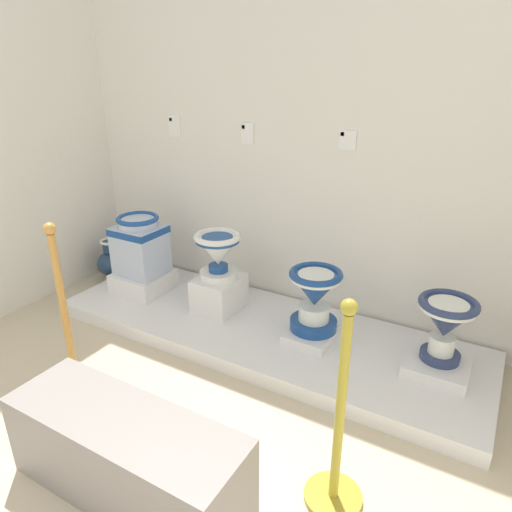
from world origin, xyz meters
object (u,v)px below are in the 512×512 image
at_px(plinth_block_tall_cobalt, 219,293).
at_px(plinth_block_central_ornate, 313,332).
at_px(plinth_block_leftmost, 144,281).
at_px(info_placard_first, 175,126).
at_px(stanchion_post_near_left, 69,341).
at_px(antique_toilet_tall_cobalt, 218,251).
at_px(antique_toilet_leftmost, 140,243).
at_px(plinth_block_broad_patterned, 438,364).
at_px(info_placard_third, 347,140).
at_px(stanchion_post_near_right, 337,447).
at_px(decorative_vase_companion, 112,261).
at_px(antique_toilet_broad_patterned, 446,321).
at_px(info_placard_second, 247,133).
at_px(antique_toilet_central_ornate, 315,294).
at_px(museum_bench, 127,456).

relative_size(plinth_block_tall_cobalt, plinth_block_central_ornate, 0.87).
bearing_deg(plinth_block_leftmost, info_placard_first, 87.57).
height_order(plinth_block_leftmost, stanchion_post_near_left, stanchion_post_near_left).
height_order(plinth_block_tall_cobalt, antique_toilet_tall_cobalt, antique_toilet_tall_cobalt).
xyz_separation_m(antique_toilet_leftmost, plinth_block_broad_patterned, (2.19, 0.07, -0.35)).
distance_m(info_placard_third, stanchion_post_near_left, 2.04).
relative_size(antique_toilet_leftmost, plinth_block_central_ornate, 1.15).
distance_m(antique_toilet_leftmost, info_placard_first, 0.94).
bearing_deg(plinth_block_central_ornate, plinth_block_leftmost, -178.74).
xyz_separation_m(plinth_block_tall_cobalt, stanchion_post_near_left, (-0.28, -1.05, 0.09)).
bearing_deg(stanchion_post_near_right, decorative_vase_companion, 155.13).
height_order(antique_toilet_leftmost, antique_toilet_tall_cobalt, antique_toilet_leftmost).
relative_size(plinth_block_leftmost, antique_toilet_broad_patterned, 1.03).
height_order(antique_toilet_leftmost, stanchion_post_near_right, stanchion_post_near_right).
height_order(antique_toilet_tall_cobalt, info_placard_second, info_placard_second).
bearing_deg(antique_toilet_tall_cobalt, info_placard_third, 30.70).
height_order(plinth_block_leftmost, antique_toilet_central_ornate, antique_toilet_central_ornate).
relative_size(plinth_block_tall_cobalt, museum_bench, 0.32).
distance_m(antique_toilet_tall_cobalt, info_placard_first, 1.10).
bearing_deg(info_placard_third, plinth_block_broad_patterned, -27.04).
bearing_deg(plinth_block_central_ornate, stanchion_post_near_right, -61.88).
bearing_deg(stanchion_post_near_left, plinth_block_central_ornate, 45.69).
xyz_separation_m(antique_toilet_tall_cobalt, plinth_block_broad_patterned, (1.50, 0.03, -0.41)).
bearing_deg(antique_toilet_tall_cobalt, plinth_block_central_ornate, -0.57).
bearing_deg(plinth_block_central_ornate, decorative_vase_companion, 175.64).
relative_size(antique_toilet_tall_cobalt, info_placard_third, 2.68).
distance_m(plinth_block_tall_cobalt, antique_toilet_broad_patterned, 1.52).
height_order(antique_toilet_leftmost, plinth_block_central_ornate, antique_toilet_leftmost).
height_order(antique_toilet_broad_patterned, info_placard_first, info_placard_first).
relative_size(plinth_block_leftmost, plinth_block_tall_cobalt, 1.13).
height_order(decorative_vase_companion, stanchion_post_near_right, stanchion_post_near_right).
height_order(info_placard_third, stanchion_post_near_right, info_placard_third).
bearing_deg(plinth_block_broad_patterned, decorative_vase_companion, 177.67).
height_order(antique_toilet_leftmost, info_placard_second, info_placard_second).
distance_m(antique_toilet_leftmost, plinth_block_tall_cobalt, 0.74).
bearing_deg(plinth_block_broad_patterned, antique_toilet_tall_cobalt, -178.82).
bearing_deg(stanchion_post_near_right, plinth_block_broad_patterned, 77.62).
relative_size(antique_toilet_broad_patterned, info_placard_second, 2.56).
distance_m(antique_toilet_central_ornate, stanchion_post_near_left, 1.46).
distance_m(antique_toilet_tall_cobalt, stanchion_post_near_left, 1.11).
bearing_deg(decorative_vase_companion, antique_toilet_broad_patterned, -2.33).
distance_m(plinth_block_tall_cobalt, plinth_block_central_ornate, 0.74).
height_order(plinth_block_tall_cobalt, stanchion_post_near_left, stanchion_post_near_left).
bearing_deg(info_placard_second, stanchion_post_near_right, -48.26).
xyz_separation_m(antique_toilet_tall_cobalt, museum_bench, (0.50, -1.42, -0.34)).
xyz_separation_m(antique_toilet_broad_patterned, info_placard_third, (-0.78, 0.40, 0.88)).
bearing_deg(plinth_block_central_ornate, info_placard_first, 162.71).
distance_m(info_placard_second, stanchion_post_near_left, 1.79).
relative_size(plinth_block_central_ornate, info_placard_third, 3.21).
height_order(antique_toilet_broad_patterned, info_placard_second, info_placard_second).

